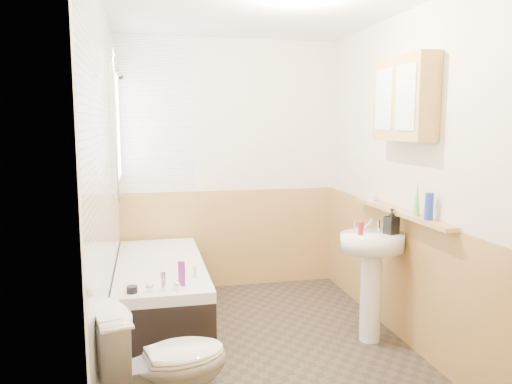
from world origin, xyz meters
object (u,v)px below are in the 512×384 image
sink (372,264)px  medicine_cabinet (404,99)px  bathtub (161,292)px  pine_shelf (399,212)px  toilet (164,365)px

sink → medicine_cabinet: medicine_cabinet is taller
bathtub → sink: 1.73m
medicine_cabinet → pine_shelf: bearing=67.3°
pine_shelf → medicine_cabinet: 0.84m
pine_shelf → medicine_cabinet: bearing=-112.7°
bathtub → medicine_cabinet: (1.74, -0.74, 1.57)m
sink → medicine_cabinet: size_ratio=1.44×
toilet → pine_shelf: pine_shelf is taller
bathtub → pine_shelf: pine_shelf is taller
bathtub → sink: bearing=-22.6°
bathtub → medicine_cabinet: bearing=-23.0°
pine_shelf → toilet: bearing=-156.9°
toilet → pine_shelf: 2.06m
toilet → sink: 1.80m
toilet → sink: bearing=-77.6°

